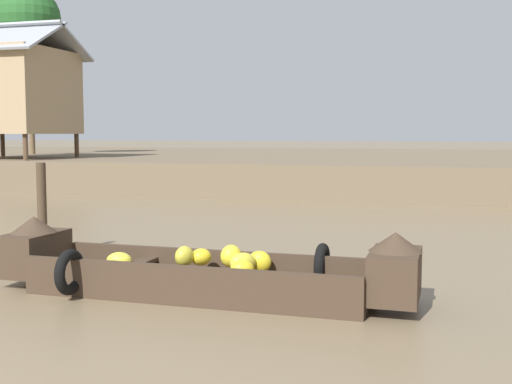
# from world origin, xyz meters

# --- Properties ---
(ground_plane) EXTENTS (300.00, 300.00, 0.00)m
(ground_plane) POSITION_xyz_m (0.00, 10.00, 0.00)
(ground_plane) COLOR #726047
(riverbank_strip) EXTENTS (160.00, 20.00, 0.99)m
(riverbank_strip) POSITION_xyz_m (0.00, 25.57, 0.50)
(riverbank_strip) COLOR brown
(riverbank_strip) RESTS_ON ground
(banana_boat) EXTENTS (4.98, 1.70, 0.83)m
(banana_boat) POSITION_xyz_m (0.56, 5.00, 0.28)
(banana_boat) COLOR #3D2D21
(banana_boat) RESTS_ON ground
(stilt_house_left) EXTENTS (4.27, 3.92, 4.64)m
(stilt_house_left) POSITION_xyz_m (-11.26, 17.64, 3.36)
(stilt_house_left) COLOR #4C3826
(stilt_house_left) RESTS_ON riverbank_strip
(palm_tree_near) EXTENTS (2.60, 2.60, 6.92)m
(palm_tree_near) POSITION_xyz_m (-13.34, 21.71, 6.56)
(palm_tree_near) COLOR brown
(palm_tree_near) RESTS_ON riverbank_strip
(mooring_post) EXTENTS (0.14, 0.14, 1.43)m
(mooring_post) POSITION_xyz_m (-2.54, 6.51, 0.71)
(mooring_post) COLOR #423323
(mooring_post) RESTS_ON ground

